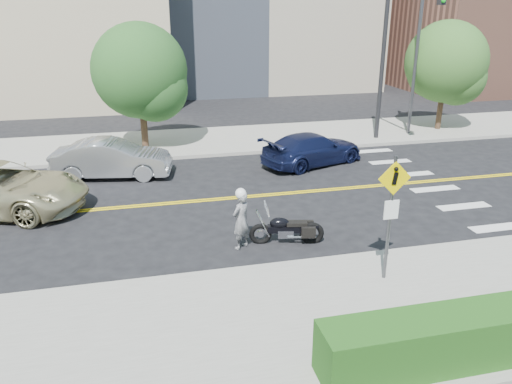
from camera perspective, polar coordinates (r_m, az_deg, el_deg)
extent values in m
plane|color=black|center=(16.91, -8.51, -1.17)|extent=(120.00, 120.00, 0.00)
cube|color=#9E9B91|center=(10.29, -4.50, -16.06)|extent=(60.00, 5.00, 0.15)
cube|color=#9E9B91|center=(24.01, -10.18, 5.49)|extent=(60.00, 5.00, 0.15)
cube|color=#8C5947|center=(44.83, 25.35, 18.51)|extent=(14.00, 12.00, 12.00)
cylinder|color=#4C4C51|center=(25.86, 17.92, 15.10)|extent=(0.16, 0.16, 8.00)
cylinder|color=black|center=(24.51, 14.24, 14.02)|extent=(0.20, 0.20, 7.00)
cylinder|color=#4C4C51|center=(11.72, 15.03, -3.04)|extent=(0.08, 0.08, 3.00)
cube|color=#F9D800|center=(11.34, 15.56, 1.53)|extent=(0.78, 0.03, 0.78)
cube|color=white|center=(11.60, 15.21, -1.97)|extent=(0.35, 0.03, 0.45)
imported|color=#B6B6BB|center=(13.35, -1.72, -3.25)|extent=(0.71, 0.66, 1.62)
sphere|color=white|center=(13.06, -1.75, -0.17)|extent=(0.29, 0.29, 0.29)
imported|color=#999BA0|center=(19.75, -16.13, 3.67)|extent=(4.61, 2.27, 1.45)
imported|color=#181F48|center=(20.71, 6.48, 4.91)|extent=(4.85, 3.30, 1.30)
cylinder|color=#382619|center=(22.82, -12.90, 10.18)|extent=(0.30, 0.30, 4.55)
sphere|color=#20531A|center=(22.64, -13.16, 13.35)|extent=(4.09, 4.09, 4.09)
cylinder|color=#382619|center=(27.52, 20.57, 11.13)|extent=(0.28, 0.28, 4.55)
sphere|color=#2F5F1E|center=(27.37, 20.91, 13.75)|extent=(4.02, 4.02, 4.02)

